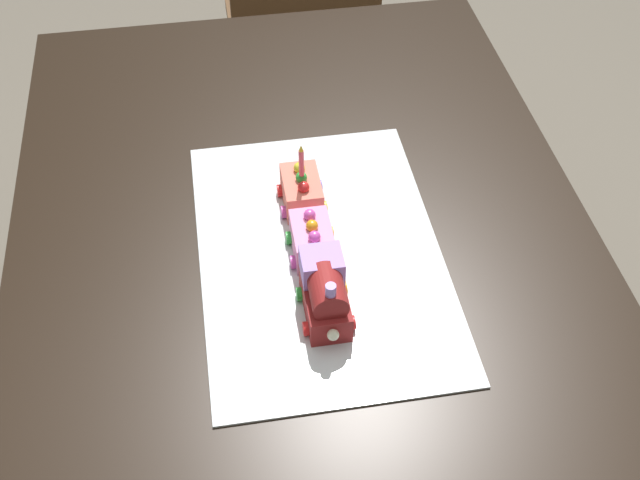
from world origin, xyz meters
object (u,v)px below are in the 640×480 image
(dining_table, at_px, (303,268))
(cake_car_gondola_coral, at_px, (302,191))
(cake_car_flatbed_bubblegum, at_px, (312,240))
(cake_locomotive, at_px, (325,292))
(birthday_candle, at_px, (301,161))
(chair, at_px, (301,33))

(dining_table, bearing_deg, cake_car_gondola_coral, -7.93)
(cake_car_flatbed_bubblegum, relative_size, cake_car_gondola_coral, 1.00)
(cake_locomotive, bearing_deg, birthday_candle, 0.00)
(chair, bearing_deg, birthday_candle, 81.93)
(cake_car_flatbed_bubblegum, relative_size, birthday_candle, 1.54)
(dining_table, distance_m, cake_locomotive, 0.25)
(cake_locomotive, distance_m, cake_car_flatbed_bubblegum, 0.13)
(cake_locomotive, bearing_deg, cake_car_flatbed_bubblegum, -0.00)
(dining_table, xyz_separation_m, chair, (1.03, -0.15, -0.16))
(chair, distance_m, cake_car_gondola_coral, 1.03)
(dining_table, height_order, cake_car_flatbed_bubblegum, cake_car_flatbed_bubblegum)
(dining_table, bearing_deg, cake_locomotive, -177.72)
(cake_locomotive, xyz_separation_m, cake_car_gondola_coral, (0.25, -0.00, -0.02))
(dining_table, xyz_separation_m, cake_car_flatbed_bubblegum, (-0.06, -0.01, 0.14))
(cake_car_flatbed_bubblegum, height_order, cake_car_gondola_coral, same)
(chair, distance_m, birthday_candle, 1.06)
(cake_car_flatbed_bubblegum, bearing_deg, birthday_candle, 0.00)
(cake_car_flatbed_bubblegum, bearing_deg, cake_car_gondola_coral, 0.00)
(cake_car_flatbed_bubblegum, distance_m, birthday_candle, 0.14)
(dining_table, bearing_deg, cake_car_flatbed_bubblegum, -173.09)
(cake_car_flatbed_bubblegum, bearing_deg, chair, -7.18)
(cake_car_gondola_coral, relative_size, birthday_candle, 1.54)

